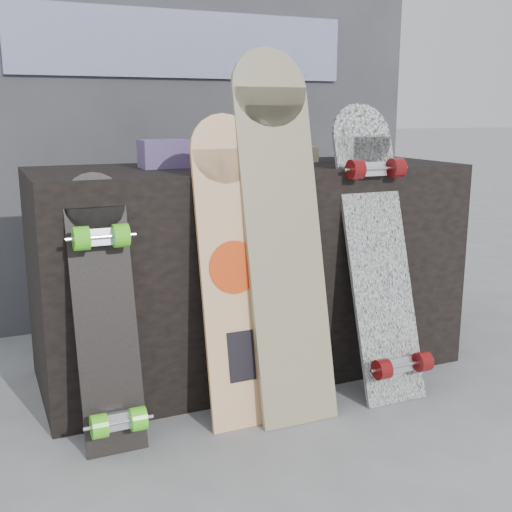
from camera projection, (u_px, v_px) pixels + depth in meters
name	position (u px, v px, depth m)	size (l,w,h in m)	color
ground	(309.00, 419.00, 2.13)	(60.00, 60.00, 0.00)	slate
vendor_table	(250.00, 269.00, 2.49)	(1.60, 0.60, 0.80)	black
booth	(180.00, 89.00, 3.09)	(2.40, 0.22, 2.20)	#37373C
merch_box_purple	(165.00, 154.00, 2.30)	(0.18, 0.12, 0.10)	navy
merch_box_small	(362.00, 147.00, 2.59)	(0.14, 0.14, 0.12)	navy
merch_box_flat	(288.00, 155.00, 2.56)	(0.22, 0.10, 0.06)	#D1B78C
longboard_geisha	(233.00, 263.00, 2.05)	(0.22, 0.21, 1.00)	beige
longboard_celtic	(282.00, 223.00, 2.10)	(0.27, 0.31, 1.21)	beige
longboard_cascadia	(378.00, 246.00, 2.27)	(0.24, 0.38, 1.03)	white
skateboard_dark	(106.00, 312.00, 1.90)	(0.18, 0.27, 0.82)	black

